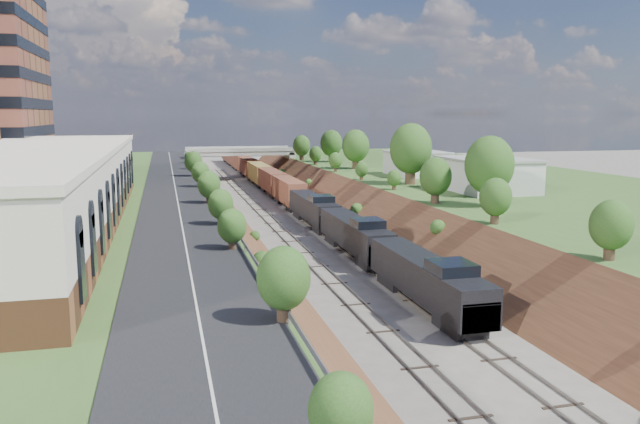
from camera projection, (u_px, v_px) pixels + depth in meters
platform_left at (28, 218)px, 74.96m from camera, size 44.00×180.00×5.00m
platform_right at (517, 200)px, 90.83m from camera, size 44.00×180.00×5.00m
embankment_left at (213, 230)px, 80.64m from camera, size 10.00×180.00×10.00m
embankment_right at (374, 223)px, 85.93m from camera, size 10.00×180.00×10.00m
rail_left_track at (277, 227)px, 82.65m from camera, size 1.58×180.00×0.18m
rail_right_track at (315, 225)px, 83.90m from camera, size 1.58×180.00×0.18m
road at (176, 192)px, 78.77m from camera, size 8.00×180.00×0.10m
guardrail at (209, 188)px, 79.49m from camera, size 0.10×171.00×0.70m
commercial_building at (33, 188)px, 54.15m from camera, size 14.30×62.30×7.00m
overpass at (240, 158)px, 141.92m from camera, size 24.50×8.30×7.40m
white_building_near at (487, 176)px, 80.18m from camera, size 9.00×12.00×4.00m
white_building_far at (417, 164)px, 101.17m from camera, size 8.00×10.00×3.60m
tree_right_large at (489, 166)px, 66.75m from camera, size 5.25×5.25×7.61m
tree_left_crest at (246, 234)px, 41.03m from camera, size 2.45×2.45×3.55m
freight_train at (266, 177)px, 122.85m from camera, size 2.96×166.95×4.55m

